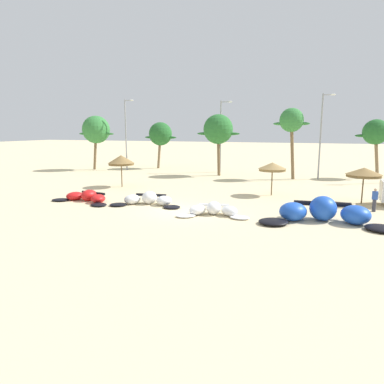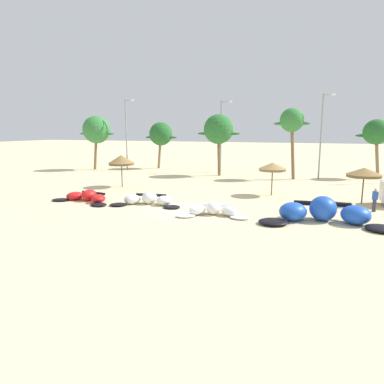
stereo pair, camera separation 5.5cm
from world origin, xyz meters
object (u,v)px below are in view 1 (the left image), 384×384
object	(u,v)px
beach_umbrella_near_palms	(364,172)
palm_left_of_gap	(218,130)
kite_left	(148,200)
palm_left	(160,134)
palm_center_left	(292,121)
lamppost_east_center	(322,133)
person_near_kites	(375,200)
lamppost_west_center	(222,133)
kite_far_left	(87,197)
palm_center_right	(376,133)
beach_umbrella_middle	(272,167)
lamppost_west	(126,131)
palm_leftmost	(96,130)
beach_umbrella_near_van	(121,160)
kite_left_of_center	(213,210)
kite_center	(324,213)

from	to	relation	value
beach_umbrella_near_palms	palm_left_of_gap	bearing A→B (deg)	141.19
kite_left	palm_left	size ratio (longest dim) A/B	0.85
palm_left	palm_left_of_gap	xyz separation A→B (m)	(9.95, -4.80, 0.66)
palm_center_left	lamppost_east_center	size ratio (longest dim) A/B	0.84
person_near_kites	palm_left	world-z (taller)	palm_left
beach_umbrella_near_palms	palm_left_of_gap	distance (m)	19.40
lamppost_west_center	lamppost_east_center	bearing A→B (deg)	-11.54
kite_far_left	lamppost_east_center	world-z (taller)	lamppost_east_center
palm_left	lamppost_west_center	size ratio (longest dim) A/B	0.72
palm_center_right	beach_umbrella_middle	bearing A→B (deg)	-122.20
palm_center_right	lamppost_west_center	distance (m)	17.92
lamppost_west_center	lamppost_west	bearing A→B (deg)	-171.41
palm_leftmost	lamppost_east_center	distance (m)	29.23
palm_center_left	person_near_kites	bearing A→B (deg)	-64.51
beach_umbrella_near_van	lamppost_west_center	world-z (taller)	lamppost_west_center
beach_umbrella_near_palms	palm_center_right	xyz separation A→B (m)	(2.48, 15.87, 2.81)
lamppost_east_center	kite_left_of_center	bearing A→B (deg)	-107.10
person_near_kites	lamppost_east_center	bearing A→B (deg)	103.64
palm_leftmost	beach_umbrella_middle	bearing A→B (deg)	-23.75
kite_left_of_center	palm_center_left	world-z (taller)	palm_center_left
kite_far_left	kite_left	world-z (taller)	kite_left
kite_left_of_center	lamppost_west	distance (m)	28.56
kite_left_of_center	kite_center	world-z (taller)	kite_center
kite_far_left	kite_left	distance (m)	5.12
palm_left	kite_left_of_center	bearing A→B (deg)	-57.70
palm_leftmost	lamppost_east_center	bearing A→B (deg)	1.20
kite_far_left	palm_left	distance (m)	24.38
palm_left	lamppost_west	bearing A→B (deg)	-135.46
kite_center	kite_far_left	bearing A→B (deg)	179.42
beach_umbrella_middle	palm_center_left	xyz separation A→B (m)	(0.45, 10.98, 3.98)
kite_center	beach_umbrella_near_van	size ratio (longest dim) A/B	2.59
palm_leftmost	palm_center_left	bearing A→B (deg)	-0.59
kite_left	beach_umbrella_near_palms	world-z (taller)	beach_umbrella_near_palms
kite_far_left	person_near_kites	size ratio (longest dim) A/B	3.43
kite_far_left	kite_center	size ratio (longest dim) A/B	0.69
kite_center	lamppost_west	bearing A→B (deg)	141.74
palm_left_of_gap	lamppost_west_center	xyz separation A→B (m)	(-0.52, 3.32, -0.44)
beach_umbrella_near_van	palm_center_left	bearing A→B (deg)	37.91
lamppost_west	lamppost_west_center	bearing A→B (deg)	8.59
palm_left_of_gap	beach_umbrella_near_van	bearing A→B (deg)	-118.78
kite_left_of_center	palm_leftmost	distance (m)	30.71
kite_left_of_center	kite_far_left	bearing A→B (deg)	175.53
kite_left	lamppost_east_center	world-z (taller)	lamppost_east_center
lamppost_west	lamppost_west_center	distance (m)	13.07
kite_left	palm_left_of_gap	world-z (taller)	palm_left_of_gap
beach_umbrella_middle	lamppost_west	size ratio (longest dim) A/B	0.29
kite_left	beach_umbrella_near_van	xyz separation A→B (m)	(-6.24, 6.47, 2.25)
beach_umbrella_near_van	palm_center_right	world-z (taller)	palm_center_right
beach_umbrella_middle	kite_far_left	bearing A→B (deg)	-149.95
person_near_kites	palm_center_right	distance (m)	19.17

